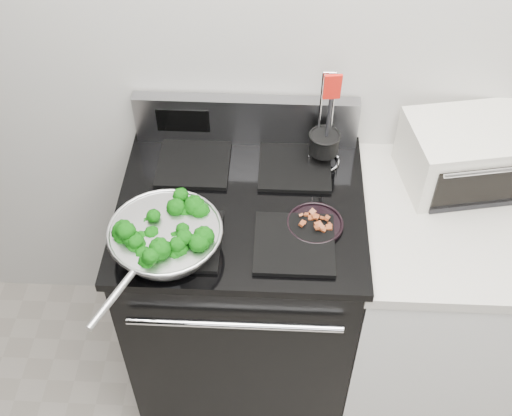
# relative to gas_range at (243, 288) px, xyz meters

# --- Properties ---
(back_wall) EXTENTS (4.00, 0.02, 2.70)m
(back_wall) POSITION_rel_gas_range_xyz_m (0.30, 0.34, 0.86)
(back_wall) COLOR #B8B6AF
(back_wall) RESTS_ON ground
(gas_range) EXTENTS (0.79, 0.69, 1.13)m
(gas_range) POSITION_rel_gas_range_xyz_m (0.00, 0.00, 0.00)
(gas_range) COLOR black
(gas_range) RESTS_ON floor
(counter) EXTENTS (0.62, 0.68, 0.92)m
(counter) POSITION_rel_gas_range_xyz_m (0.68, -0.00, -0.03)
(counter) COLOR white
(counter) RESTS_ON floor
(skillet) EXTENTS (0.34, 0.51, 0.07)m
(skillet) POSITION_rel_gas_range_xyz_m (-0.21, -0.21, 0.52)
(skillet) COLOR silver
(skillet) RESTS_ON gas_range
(broccoli_pile) EXTENTS (0.27, 0.27, 0.09)m
(broccoli_pile) POSITION_rel_gas_range_xyz_m (-0.21, -0.20, 0.53)
(broccoli_pile) COLOR black
(broccoli_pile) RESTS_ON skillet
(bacon_plate) EXTENTS (0.18, 0.18, 0.04)m
(bacon_plate) POSITION_rel_gas_range_xyz_m (0.23, -0.09, 0.48)
(bacon_plate) COLOR black
(bacon_plate) RESTS_ON gas_range
(utensil_holder) EXTENTS (0.12, 0.12, 0.36)m
(utensil_holder) POSITION_rel_gas_range_xyz_m (0.26, 0.20, 0.53)
(utensil_holder) COLOR silver
(utensil_holder) RESTS_ON gas_range
(toaster_oven) EXTENTS (0.42, 0.35, 0.22)m
(toaster_oven) POSITION_rel_gas_range_xyz_m (0.72, 0.17, 0.54)
(toaster_oven) COLOR white
(toaster_oven) RESTS_ON counter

